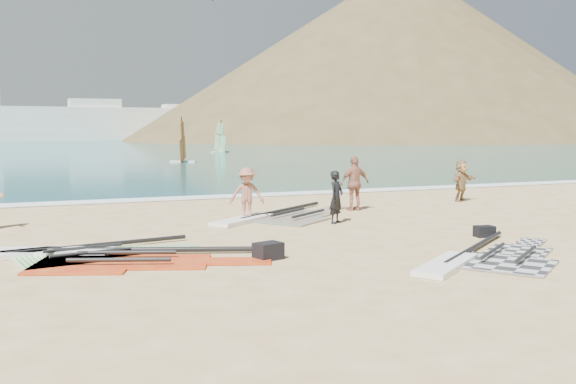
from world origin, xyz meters
name	(u,v)px	position (x,y,z in m)	size (l,w,h in m)	color
ground	(343,249)	(0.00, 0.00, 0.00)	(300.00, 300.00, 0.00)	#E1B984
sea	(56,142)	(0.00, 132.00, 0.00)	(300.00, 240.00, 0.06)	#0D5C58
surf_line	(206,198)	(0.00, 12.30, 0.00)	(300.00, 1.20, 0.04)	white
headland_main	(402,140)	(85.00, 130.00, 0.00)	(143.00, 143.00, 45.00)	brown
headland_minor	(484,138)	(120.00, 140.00, 0.00)	(70.00, 70.00, 28.00)	brown
rig_grey	(484,258)	(2.21, -2.45, 0.05)	(5.49, 4.26, 0.20)	#2A2A2D
rig_green	(63,254)	(-6.28, 1.63, 0.05)	(5.42, 2.51, 0.20)	green
rig_orange	(278,217)	(0.51, 5.47, 0.05)	(5.86, 4.65, 0.20)	#FF5A2C
rig_red	(105,257)	(-5.44, 0.95, 0.05)	(6.21, 3.84, 0.21)	red
gear_bag_near	(268,251)	(-2.11, -0.50, 0.19)	(0.59, 0.43, 0.38)	black
gear_bag_far	(484,231)	(4.27, 0.04, 0.15)	(0.50, 0.35, 0.30)	black
person_wetsuit	(336,197)	(1.75, 3.78, 0.80)	(0.59, 0.38, 1.61)	black
beachgoer_mid	(247,194)	(-0.57, 5.42, 0.84)	(1.08, 0.62, 1.67)	#9C604B
beachgoer_back	(355,183)	(3.75, 6.30, 0.96)	(1.13, 0.47, 1.93)	#A96B54
beachgoer_right	(461,181)	(9.04, 7.19, 0.83)	(1.54, 0.49, 1.66)	#A37F50
windsurfer_centre	(183,149)	(5.73, 40.60, 1.18)	(2.22, 2.43, 3.94)	white
windsurfer_right	(220,143)	(15.28, 61.45, 1.20)	(2.30, 2.61, 4.03)	white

